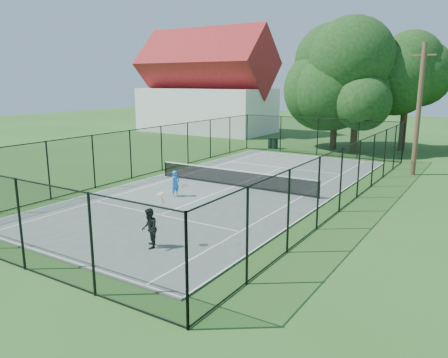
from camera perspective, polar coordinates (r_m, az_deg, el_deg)
The scene contains 13 objects.
ground at distance 24.68m, azimuth 1.34°, elevation -1.09°, with size 120.00×120.00×0.00m, color #224F1B.
tennis_court at distance 24.67m, azimuth 1.34°, elevation -1.02°, with size 11.00×24.00×0.06m, color #4F5D57.
tennis_net at distance 24.55m, azimuth 1.35°, elevation 0.22°, with size 10.08×0.08×0.95m.
fence at distance 24.36m, azimuth 1.36°, elevation 2.34°, with size 13.10×26.10×3.00m.
tree_near_left at distance 39.17m, azimuth 14.47°, elevation 12.20°, with size 7.23×7.23×9.43m.
tree_near_mid at distance 37.82m, azimuth 16.93°, elevation 10.49°, with size 5.92×5.92×7.75m.
tree_near_right at distance 40.27m, azimuth 22.79°, elevation 11.56°, with size 6.55×6.55×9.04m.
building at distance 51.69m, azimuth -2.31°, elevation 11.65°, with size 15.30×8.15×11.87m.
trash_bin_left at distance 39.03m, azimuth 6.16°, elevation 4.70°, with size 0.58×0.58×0.97m.
trash_bin_right at distance 38.90m, azimuth 6.66°, elevation 4.66°, with size 0.58×0.58×0.96m.
utility_pole at distance 29.94m, azimuth 24.09°, elevation 8.27°, with size 1.40×0.30×8.14m.
player_blue at distance 22.54m, azimuth -6.34°, elevation -0.60°, with size 0.79×0.54×1.34m.
player_black at distance 15.77m, azimuth -9.72°, elevation -6.35°, with size 0.87×1.15×2.51m.
Camera 1 is at (12.31, -20.56, 5.89)m, focal length 35.00 mm.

